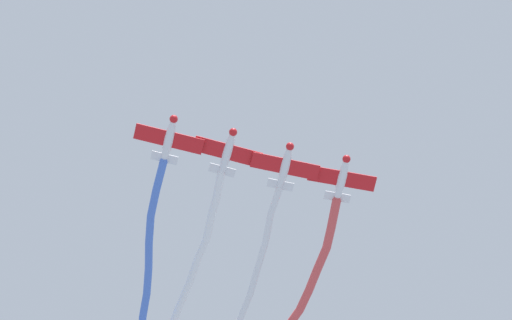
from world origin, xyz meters
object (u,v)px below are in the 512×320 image
at_px(airplane_left_wing, 227,152).
at_px(airplane_right_wing, 285,166).
at_px(airplane_slot, 342,178).
at_px(airplane_lead, 169,139).

bearing_deg(airplane_left_wing, airplane_right_wing, 88.34).
xyz_separation_m(airplane_left_wing, airplane_slot, (-1.42, 12.37, 0.00)).
bearing_deg(airplane_lead, airplane_left_wing, 89.47).
xyz_separation_m(airplane_lead, airplane_slot, (-2.13, 18.56, 0.30)).
distance_m(airplane_left_wing, airplane_right_wing, 6.23).
xyz_separation_m(airplane_lead, airplane_left_wing, (-0.71, 6.19, 0.30)).
height_order(airplane_right_wing, airplane_slot, airplane_slot).
height_order(airplane_lead, airplane_right_wing, same).
relative_size(airplane_left_wing, airplane_right_wing, 1.01).
height_order(airplane_left_wing, airplane_right_wing, airplane_left_wing).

